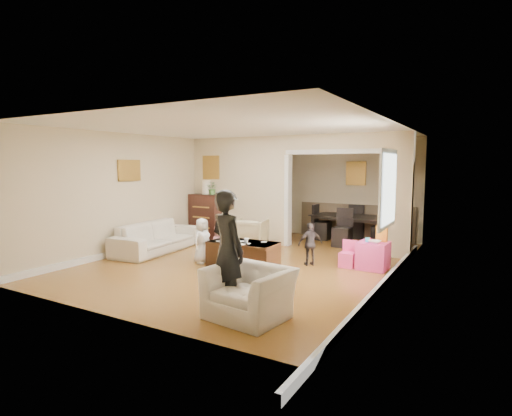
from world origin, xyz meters
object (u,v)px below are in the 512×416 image
Objects in this scene: table_lamp at (206,187)px; dining_table at (350,229)px; play_table at (373,255)px; dresser at (207,216)px; child_kneel_a at (202,241)px; cyan_cup at (367,240)px; coffee_table at (243,254)px; child_toddler at (310,244)px; adult_person at (228,251)px; armchair_back at (250,233)px; child_kneel_b at (222,237)px; coffee_cup at (246,240)px; armchair_front at (249,293)px; sofa at (157,237)px.

dining_table is (3.44, 1.33, -1.01)m from table_lamp.
play_table is at bearing -55.46° from dining_table.
table_lamp is (0.00, 0.00, 0.76)m from dresser.
cyan_cup is at bearing -60.83° from child_kneel_a.
dining_table is at bearing 115.84° from play_table.
child_toddler reaches higher than coffee_table.
adult_person reaches higher than play_table.
armchair_back is 0.90× the size of child_toddler.
dresser is 4.71m from play_table.
child_kneel_b reaches higher than play_table.
child_kneel_b is at bearing -110.16° from dining_table.
coffee_cup reaches higher than coffee_table.
child_kneel_a reaches higher than dining_table.
adult_person is (-1.14, -3.13, 0.55)m from play_table.
armchair_front is at bearing -124.05° from child_kneel_a.
child_kneel_a reaches higher than coffee_table.
dresser reaches higher than dining_table.
dresser is at bearing 0.00° from table_lamp.
table_lamp reaches higher than child_kneel_a.
child_kneel_a is at bearing -55.24° from dresser.
armchair_front is 1.86× the size of play_table.
table_lamp reaches higher than child_toddler.
armchair_front is 2.48m from coffee_cup.
armchair_front is 0.61× the size of adult_person.
dining_table is 2.02× the size of child_kneel_b.
child_kneel_b is at bearing -165.07° from play_table.
coffee_table is at bearing -42.50° from adult_person.
armchair_back reaches higher than coffee_cup.
child_kneel_a reaches higher than sofa.
child_kneel_b reaches higher than cyan_cup.
dresser is 2.20× the size of play_table.
sofa is at bearing -89.52° from table_lamp.
table_lamp is at bearing -4.55° from sofa.
dresser is at bearing 139.42° from coffee_cup.
coffee_cup is (0.10, -0.05, 0.28)m from coffee_table.
dresser is 2.75m from child_kneel_a.
dining_table is (1.02, 3.43, 0.09)m from coffee_table.
sofa is 2.49× the size of child_kneel_a.
armchair_front is 2.73× the size of table_lamp.
sofa is 1.71m from child_kneel_b.
play_table is at bearing -84.69° from sofa.
coffee_table is at bearing 153.43° from coffee_cup.
armchair_back reaches higher than sofa.
sofa is 1.60m from child_kneel_a.
armchair_back is 1.74m from child_kneel_a.
dining_table is (0.92, 3.48, -0.19)m from coffee_cup.
cyan_cup is (4.47, 0.78, 0.22)m from sofa.
dining_table is at bearing -68.94° from adult_person.
adult_person reaches higher than dining_table.
adult_person is at bearing -108.58° from cyan_cup.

